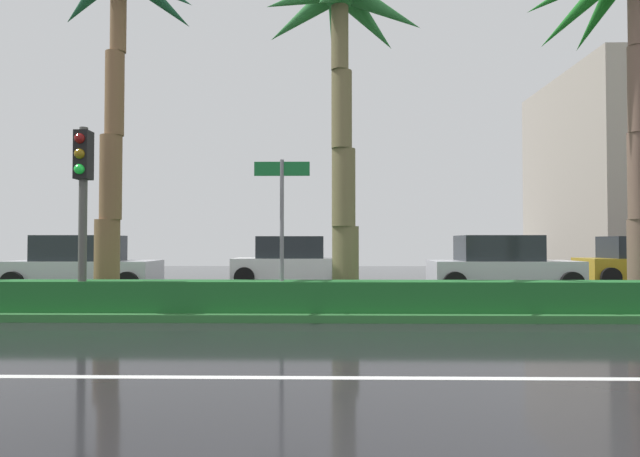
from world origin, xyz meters
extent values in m
cube|color=black|center=(0.00, 9.00, -0.05)|extent=(90.00, 42.00, 0.10)
cube|color=white|center=(0.00, 2.00, 0.00)|extent=(81.00, 0.14, 0.01)
cube|color=#2D6B33|center=(0.00, 8.00, 0.07)|extent=(85.50, 4.00, 0.15)
cube|color=#1E6028|center=(0.00, 6.60, 0.45)|extent=(76.50, 0.70, 0.60)
cylinder|color=brown|center=(-5.61, 7.74, 1.08)|extent=(0.54, 0.54, 1.87)
cylinder|color=brown|center=(-5.54, 7.74, 2.95)|extent=(0.48, 0.48, 1.87)
cylinder|color=brown|center=(-5.48, 7.73, 4.82)|extent=(0.41, 0.41, 1.87)
cylinder|color=brown|center=(-5.41, 7.73, 6.69)|extent=(0.35, 0.35, 1.87)
cylinder|color=brown|center=(-0.34, 7.92, 1.01)|extent=(0.60, 0.60, 1.72)
cylinder|color=brown|center=(-0.38, 7.84, 2.73)|extent=(0.52, 0.52, 1.72)
cylinder|color=brown|center=(-0.42, 7.76, 4.45)|extent=(0.45, 0.45, 1.72)
cylinder|color=brown|center=(-0.46, 7.68, 6.17)|extent=(0.38, 0.38, 1.72)
cone|color=#2C7436|center=(0.45, 7.81, 6.73)|extent=(2.12, 0.84, 1.31)
cone|color=#2C7436|center=(0.18, 8.30, 6.67)|extent=(1.86, 1.82, 1.41)
cone|color=#2C7436|center=(-0.54, 8.60, 6.75)|extent=(0.74, 2.11, 1.28)
cone|color=#2C7436|center=(-1.27, 8.10, 6.71)|extent=(2.08, 1.44, 1.34)
cylinder|color=brown|center=(5.90, 7.53, 1.08)|extent=(0.42, 0.42, 1.85)
cylinder|color=brown|center=(5.87, 7.48, 2.93)|extent=(0.37, 0.37, 1.85)
cylinder|color=brown|center=(5.84, 7.44, 4.78)|extent=(0.32, 0.32, 1.85)
cylinder|color=brown|center=(5.82, 7.39, 6.63)|extent=(0.27, 0.27, 1.85)
cone|color=#1F7523|center=(5.70, 8.47, 7.01)|extent=(0.83, 2.51, 1.77)
cone|color=#1F7523|center=(5.14, 8.20, 6.96)|extent=(1.98, 2.22, 1.85)
cylinder|color=#4C4C47|center=(-5.54, 6.40, 1.96)|extent=(0.16, 0.16, 3.63)
cube|color=black|center=(-5.54, 6.40, 3.23)|extent=(0.28, 0.32, 0.96)
sphere|color=maroon|center=(-5.54, 6.23, 3.53)|extent=(0.20, 0.20, 0.20)
sphere|color=#7F600F|center=(-5.54, 6.23, 3.23)|extent=(0.20, 0.20, 0.20)
sphere|color=#1EEA3F|center=(-5.54, 6.23, 2.93)|extent=(0.20, 0.20, 0.20)
cylinder|color=slate|center=(-1.63, 6.53, 1.65)|extent=(0.08, 0.08, 3.00)
cube|color=#146B2D|center=(-1.63, 6.53, 2.97)|extent=(1.10, 0.03, 0.28)
cube|color=silver|center=(-8.09, 12.03, 0.60)|extent=(4.30, 1.76, 0.72)
cube|color=#1E2328|center=(-8.24, 12.03, 1.34)|extent=(2.30, 1.58, 0.76)
cylinder|color=black|center=(-6.44, 12.93, 0.34)|extent=(0.68, 0.22, 0.68)
cylinder|color=black|center=(-6.44, 11.13, 0.34)|extent=(0.68, 0.22, 0.68)
cylinder|color=black|center=(-9.74, 12.93, 0.34)|extent=(0.68, 0.22, 0.68)
cylinder|color=black|center=(-9.74, 11.13, 0.34)|extent=(0.68, 0.22, 0.68)
cube|color=white|center=(-1.89, 14.81, 0.60)|extent=(4.30, 1.76, 0.72)
cube|color=#1E2328|center=(-2.04, 14.81, 1.34)|extent=(2.30, 1.58, 0.76)
cylinder|color=black|center=(-0.24, 15.71, 0.34)|extent=(0.68, 0.22, 0.68)
cylinder|color=black|center=(-0.24, 13.91, 0.34)|extent=(0.68, 0.22, 0.68)
cylinder|color=black|center=(-3.54, 15.71, 0.34)|extent=(0.68, 0.22, 0.68)
cylinder|color=black|center=(-3.54, 13.91, 0.34)|extent=(0.68, 0.22, 0.68)
cube|color=silver|center=(4.53, 12.20, 0.60)|extent=(4.30, 1.76, 0.72)
cube|color=#1E2328|center=(4.38, 12.20, 1.34)|extent=(2.30, 1.58, 0.76)
cylinder|color=black|center=(6.18, 13.10, 0.34)|extent=(0.68, 0.22, 0.68)
cylinder|color=black|center=(6.18, 11.30, 0.34)|extent=(0.68, 0.22, 0.68)
cylinder|color=black|center=(2.88, 13.10, 0.34)|extent=(0.68, 0.22, 0.68)
cylinder|color=black|center=(2.88, 11.30, 0.34)|extent=(0.68, 0.22, 0.68)
cube|color=#1E2328|center=(10.13, 14.80, 1.34)|extent=(2.30, 1.58, 0.76)
cylinder|color=black|center=(8.63, 15.70, 0.34)|extent=(0.68, 0.22, 0.68)
cylinder|color=black|center=(8.63, 13.90, 0.34)|extent=(0.68, 0.22, 0.68)
camera|label=1|loc=(-0.70, -4.01, 1.52)|focal=30.05mm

